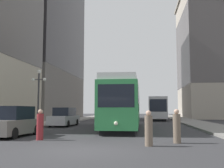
{
  "coord_description": "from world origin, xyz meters",
  "views": [
    {
      "loc": [
        2.43,
        -10.3,
        1.6
      ],
      "look_at": [
        0.2,
        7.94,
        3.41
      ],
      "focal_mm": 42.09,
      "sensor_mm": 36.0,
      "label": 1
    }
  ],
  "objects_px": {
    "transit_bus": "(158,108)",
    "pedestrian_crossing_near": "(40,126)",
    "parked_car_left_near": "(13,122)",
    "lamp_post_left_near": "(39,88)",
    "streetcar": "(124,104)",
    "pedestrian_on_sidewalk": "(177,127)",
    "pedestrian_crossing_far": "(149,129)",
    "parked_car_left_mid": "(64,117)"
  },
  "relations": [
    {
      "from": "transit_bus",
      "to": "pedestrian_crossing_far",
      "type": "height_order",
      "value": "transit_bus"
    },
    {
      "from": "pedestrian_crossing_near",
      "to": "pedestrian_crossing_far",
      "type": "relative_size",
      "value": 1.03
    },
    {
      "from": "transit_bus",
      "to": "pedestrian_on_sidewalk",
      "type": "xyz_separation_m",
      "value": [
        -0.52,
        -28.6,
        -1.18
      ]
    },
    {
      "from": "parked_car_left_near",
      "to": "pedestrian_crossing_near",
      "type": "height_order",
      "value": "parked_car_left_near"
    },
    {
      "from": "parked_car_left_mid",
      "to": "lamp_post_left_near",
      "type": "height_order",
      "value": "lamp_post_left_near"
    },
    {
      "from": "streetcar",
      "to": "pedestrian_on_sidewalk",
      "type": "height_order",
      "value": "streetcar"
    },
    {
      "from": "parked_car_left_mid",
      "to": "pedestrian_on_sidewalk",
      "type": "xyz_separation_m",
      "value": [
        9.43,
        -12.34,
        -0.08
      ]
    },
    {
      "from": "pedestrian_crossing_far",
      "to": "streetcar",
      "type": "bearing_deg",
      "value": -57.93
    },
    {
      "from": "pedestrian_crossing_near",
      "to": "pedestrian_crossing_far",
      "type": "bearing_deg",
      "value": -169.84
    },
    {
      "from": "parked_car_left_near",
      "to": "pedestrian_on_sidewalk",
      "type": "xyz_separation_m",
      "value": [
        9.43,
        -2.03,
        -0.08
      ]
    },
    {
      "from": "transit_bus",
      "to": "parked_car_left_near",
      "type": "height_order",
      "value": "transit_bus"
    },
    {
      "from": "parked_car_left_near",
      "to": "pedestrian_crossing_far",
      "type": "xyz_separation_m",
      "value": [
        8.06,
        -3.25,
        -0.11
      ]
    },
    {
      "from": "streetcar",
      "to": "parked_car_left_near",
      "type": "height_order",
      "value": "streetcar"
    },
    {
      "from": "parked_car_left_near",
      "to": "pedestrian_crossing_near",
      "type": "xyz_separation_m",
      "value": [
        2.34,
        -1.57,
        -0.09
      ]
    },
    {
      "from": "parked_car_left_mid",
      "to": "lamp_post_left_near",
      "type": "xyz_separation_m",
      "value": [
        -1.9,
        -2.06,
        2.74
      ]
    },
    {
      "from": "streetcar",
      "to": "lamp_post_left_near",
      "type": "relative_size",
      "value": 2.73
    },
    {
      "from": "streetcar",
      "to": "lamp_post_left_near",
      "type": "height_order",
      "value": "lamp_post_left_near"
    },
    {
      "from": "pedestrian_crossing_far",
      "to": "pedestrian_crossing_near",
      "type": "bearing_deg",
      "value": 5.46
    },
    {
      "from": "streetcar",
      "to": "transit_bus",
      "type": "bearing_deg",
      "value": 77.96
    },
    {
      "from": "streetcar",
      "to": "transit_bus",
      "type": "relative_size",
      "value": 1.28
    },
    {
      "from": "transit_bus",
      "to": "lamp_post_left_near",
      "type": "xyz_separation_m",
      "value": [
        -11.84,
        -18.32,
        1.64
      ]
    },
    {
      "from": "transit_bus",
      "to": "pedestrian_crossing_near",
      "type": "xyz_separation_m",
      "value": [
        -7.6,
        -28.14,
        -1.19
      ]
    },
    {
      "from": "parked_car_left_mid",
      "to": "pedestrian_crossing_near",
      "type": "distance_m",
      "value": 12.1
    },
    {
      "from": "transit_bus",
      "to": "lamp_post_left_near",
      "type": "distance_m",
      "value": 21.87
    },
    {
      "from": "parked_car_left_mid",
      "to": "pedestrian_crossing_near",
      "type": "bearing_deg",
      "value": -78.2
    },
    {
      "from": "pedestrian_crossing_near",
      "to": "lamp_post_left_near",
      "type": "bearing_deg",
      "value": -40.12
    },
    {
      "from": "transit_bus",
      "to": "pedestrian_on_sidewalk",
      "type": "relative_size",
      "value": 6.78
    },
    {
      "from": "parked_car_left_mid",
      "to": "pedestrian_crossing_near",
      "type": "relative_size",
      "value": 3.09
    },
    {
      "from": "streetcar",
      "to": "pedestrian_crossing_near",
      "type": "bearing_deg",
      "value": -113.32
    },
    {
      "from": "pedestrian_crossing_far",
      "to": "pedestrian_on_sidewalk",
      "type": "height_order",
      "value": "pedestrian_on_sidewalk"
    },
    {
      "from": "lamp_post_left_near",
      "to": "pedestrian_crossing_near",
      "type": "bearing_deg",
      "value": -66.64
    },
    {
      "from": "streetcar",
      "to": "pedestrian_crossing_far",
      "type": "relative_size",
      "value": 9.03
    },
    {
      "from": "pedestrian_crossing_far",
      "to": "pedestrian_on_sidewalk",
      "type": "distance_m",
      "value": 1.83
    },
    {
      "from": "pedestrian_on_sidewalk",
      "to": "lamp_post_left_near",
      "type": "distance_m",
      "value": 15.55
    },
    {
      "from": "parked_car_left_near",
      "to": "lamp_post_left_near",
      "type": "xyz_separation_m",
      "value": [
        -1.9,
        8.25,
        2.74
      ]
    },
    {
      "from": "streetcar",
      "to": "parked_car_left_near",
      "type": "xyz_separation_m",
      "value": [
        -6.11,
        -7.48,
        -1.26
      ]
    },
    {
      "from": "pedestrian_crossing_near",
      "to": "pedestrian_on_sidewalk",
      "type": "xyz_separation_m",
      "value": [
        7.09,
        -0.46,
        0.01
      ]
    },
    {
      "from": "pedestrian_crossing_near",
      "to": "pedestrian_on_sidewalk",
      "type": "distance_m",
      "value": 7.1
    },
    {
      "from": "transit_bus",
      "to": "parked_car_left_near",
      "type": "relative_size",
      "value": 2.51
    },
    {
      "from": "parked_car_left_near",
      "to": "lamp_post_left_near",
      "type": "distance_m",
      "value": 8.9
    },
    {
      "from": "transit_bus",
      "to": "parked_car_left_near",
      "type": "xyz_separation_m",
      "value": [
        -9.94,
        -26.56,
        -1.1
      ]
    },
    {
      "from": "streetcar",
      "to": "transit_bus",
      "type": "xyz_separation_m",
      "value": [
        3.83,
        19.08,
        -0.15
      ]
    }
  ]
}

